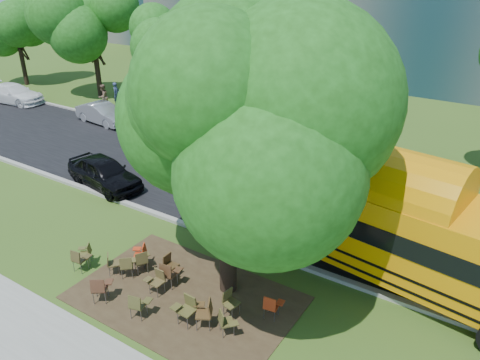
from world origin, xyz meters
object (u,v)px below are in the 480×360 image
Objects in this scene: school_bus at (408,234)px; black_car at (104,172)px; bg_car_white at (14,94)px; chair_0 at (79,258)px; chair_15 at (127,265)px; pedestrian_b at (103,97)px; chair_6 at (206,311)px; chair_9 at (141,253)px; chair_8 at (142,260)px; chair_12 at (230,301)px; chair_1 at (112,262)px; chair_14 at (86,252)px; bg_car_silver at (103,114)px; chair_5 at (187,307)px; chair_10 at (170,264)px; chair_13 at (272,305)px; pedestrian_a at (116,94)px; chair_3 at (157,279)px; chair_7 at (225,321)px; chair_4 at (138,304)px; chair_2 at (100,287)px; chair_11 at (169,272)px; bg_car_red at (199,140)px; main_tree at (226,117)px.

school_bus is 3.20× the size of black_car.
bg_car_white is at bearing 78.09° from black_car.
chair_0 is 1.00× the size of chair_15.
pedestrian_b reaches higher than bg_car_white.
chair_15 is 7.49m from black_car.
chair_6 is 3.89m from chair_9.
chair_8 is 1.01× the size of chair_12.
chair_1 is 1.00× the size of chair_14.
bg_car_silver is 9.19m from bg_car_white.
chair_5 reaches higher than chair_8.
chair_0 is at bearing -62.95° from chair_10.
school_bus is 15.70× the size of chair_12.
black_car reaches higher than chair_13.
chair_8 is at bearing -122.07° from bg_car_white.
bg_car_silver is (-13.16, 10.26, 0.13)m from chair_9.
pedestrian_a is (-19.32, 15.07, 0.23)m from chair_6.
chair_1 is at bearing 3.75° from chair_3.
chair_7 is at bearing -141.12° from pedestrian_a.
chair_4 is 19.36m from bg_car_silver.
school_bus is at bearing -142.78° from chair_3.
pedestrian_b reaches higher than chair_14.
bg_car_silver is at bearing -125.60° from chair_10.
chair_0 is 1.77m from chair_15.
pedestrian_a reaches higher than chair_2.
chair_13 is (2.02, 1.49, -0.07)m from chair_5.
chair_7 is (5.95, 0.21, -0.02)m from chair_0.
chair_8 reaches higher than chair_7.
chair_8 is at bearing -18.34° from chair_5.
chair_3 is 0.90× the size of chair_11.
chair_4 is 9.63m from black_car.
chair_7 is 0.97× the size of chair_10.
pedestrian_b is at bearing 51.23° from bg_car_silver.
chair_13 is at bearing -141.48° from bg_car_red.
chair_1 is at bearing 16.81° from chair_0.
chair_7 is 0.47× the size of pedestrian_b.
school_bus reaches higher than chair_5.
chair_7 is at bearing 5.00° from chair_4.
chair_4 is 13.68m from bg_car_red.
bg_car_white is 2.94× the size of pedestrian_a.
chair_5 is at bearing -121.69° from bg_car_white.
chair_0 is 0.20× the size of bg_car_red.
main_tree is at bearing -117.80° from bg_car_white.
main_tree is 5.66m from chair_5.
chair_14 is at bearing -129.50° from black_car.
chair_10 is 0.20× the size of black_car.
chair_10 is 17.65m from bg_car_silver.
chair_8 reaches higher than chair_9.
chair_1 is 0.85× the size of chair_6.
bg_car_red is at bearing 78.81° from chair_2.
chair_1 is 4.53m from chair_12.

